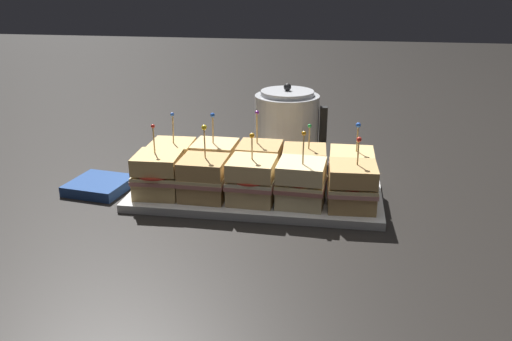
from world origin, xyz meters
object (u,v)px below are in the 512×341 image
sandwich_front_far_right (352,186)px  sandwich_back_right (304,167)px  serving_platter (256,195)px  sandwich_front_center (252,180)px  sandwich_back_far_right (351,170)px  sandwich_front_far_left (158,175)px  sandwich_back_left (215,162)px  sandwich_back_far_left (173,160)px  kettle_steel (287,127)px  sandwich_front_left (204,178)px  sandwich_back_center (260,164)px  napkin_stack (100,185)px  sandwich_front_right (301,183)px

sandwich_front_far_right → sandwich_back_right: sandwich_front_far_right is taller
serving_platter → sandwich_front_far_right: bearing=-14.5°
sandwich_front_center → sandwich_back_far_right: sandwich_back_far_right is taller
sandwich_back_far_right → sandwich_back_right: bearing=178.5°
sandwich_front_far_left → sandwich_back_left: (0.11, 0.10, -0.00)m
sandwich_back_far_left → kettle_steel: (0.25, 0.22, 0.03)m
sandwich_front_left → sandwich_front_far_left: bearing=-179.9°
sandwich_back_center → napkin_stack: 0.38m
sandwich_front_left → sandwich_front_right: size_ratio=1.00×
serving_platter → sandwich_back_far_right: 0.23m
sandwich_back_far_left → sandwich_front_left: bearing=-45.2°
sandwich_back_left → kettle_steel: 0.26m
sandwich_front_far_left → sandwich_back_far_left: bearing=90.0°
sandwich_front_left → sandwich_back_right: size_ratio=1.11×
sandwich_back_left → sandwich_back_center: sandwich_back_center is taller
kettle_steel → sandwich_front_far_left: bearing=-128.3°
sandwich_back_center → sandwich_front_right: bearing=-45.5°
sandwich_front_left → sandwich_front_center: size_ratio=1.08×
sandwich_front_left → napkin_stack: sandwich_front_left is taller
sandwich_front_far_left → sandwich_front_far_right: bearing=-0.3°
sandwich_front_left → sandwich_back_right: sandwich_front_left is taller
sandwich_front_center → sandwich_front_left: bearing=179.2°
sandwich_front_far_right → sandwich_back_center: (-0.21, 0.11, 0.00)m
serving_platter → sandwich_front_left: bearing=-153.8°
sandwich_back_center → sandwich_back_far_left: bearing=-179.5°
napkin_stack → sandwich_front_left: bearing=-8.9°
serving_platter → sandwich_back_right: bearing=27.5°
sandwich_front_left → sandwich_back_far_left: sandwich_front_left is taller
sandwich_front_left → napkin_stack: size_ratio=1.12×
sandwich_front_far_right → sandwich_back_far_left: size_ratio=0.94×
sandwich_front_left → sandwich_front_center: sandwich_front_left is taller
sandwich_front_far_left → sandwich_back_far_right: size_ratio=1.02×
sandwich_front_right → kettle_steel: 0.33m
sandwich_front_center → sandwich_front_right: size_ratio=0.93×
sandwich_front_far_right → sandwich_back_far_right: size_ratio=0.98×
sandwich_back_right → napkin_stack: sandwich_back_right is taller
sandwich_front_far_left → sandwich_back_left: 0.15m
sandwich_front_right → sandwich_front_far_right: 0.11m
sandwich_back_far_left → sandwich_back_right: sandwich_back_far_left is taller
serving_platter → sandwich_back_center: (-0.00, 0.05, 0.06)m
sandwich_front_center → sandwich_back_far_left: size_ratio=0.94×
serving_platter → sandwich_front_right: (0.11, -0.05, 0.06)m
serving_platter → sandwich_back_left: 0.13m
sandwich_front_right → sandwich_back_right: 0.11m
sandwich_back_right → sandwich_back_far_right: size_ratio=0.94×
kettle_steel → sandwich_back_far_left: bearing=-139.7°
sandwich_front_left → sandwich_front_center: (0.11, -0.00, 0.00)m
sandwich_front_far_right → sandwich_back_far_left: sandwich_back_far_left is taller
sandwich_front_left → sandwich_back_center: size_ratio=0.96×
sandwich_front_far_left → sandwich_front_right: bearing=-0.2°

